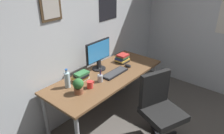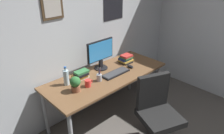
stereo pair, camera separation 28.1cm
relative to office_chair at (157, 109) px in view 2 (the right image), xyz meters
The scene contains 12 objects.
wall_back 1.51m from the office_chair, 106.61° to the left, with size 4.40×0.10×2.60m.
desk 0.82m from the office_chair, 96.57° to the left, with size 1.81×0.73×0.74m.
office_chair is the anchor object (origin of this frame).
monitor 1.11m from the office_chair, 91.60° to the left, with size 0.46×0.20×0.43m.
keyboard 0.76m from the office_chair, 89.62° to the left, with size 0.43×0.15×0.03m.
computer_mouse 0.81m from the office_chair, 66.98° to the left, with size 0.06×0.11×0.04m.
water_bottle 1.20m from the office_chair, 124.30° to the left, with size 0.07×0.07×0.25m.
coffee_mug_near 0.91m from the office_chair, 123.50° to the left, with size 0.12×0.08×0.09m.
potted_plant 1.05m from the office_chair, 131.38° to the left, with size 0.13×0.13×0.19m.
pen_cup 0.84m from the office_chair, 111.47° to the left, with size 0.07×0.07×0.20m.
book_stack_left 1.02m from the office_chair, 66.02° to the left, with size 0.20×0.18×0.12m.
book_stack_right 1.08m from the office_chair, 113.94° to the left, with size 0.21×0.15×0.11m.
Camera 2 is at (-1.47, -0.22, 2.13)m, focal length 33.62 mm.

